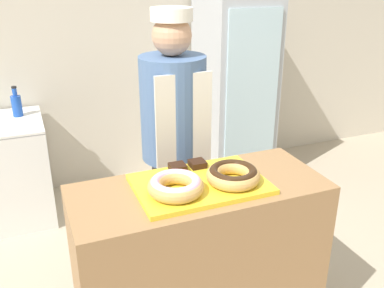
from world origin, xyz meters
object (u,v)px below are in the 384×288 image
object	(u,v)px
donut_light_glaze	(176,185)
bottle_blue	(17,105)
brownie_back_right	(197,164)
brownie_back_left	(178,167)
beverage_fridge	(234,89)
donut_chocolate_glaze	(233,174)
baker_person	(174,146)
serving_tray	(200,184)

from	to	relation	value
donut_light_glaze	bottle_blue	xyz separation A→B (m)	(-0.64, 1.90, -0.10)
donut_light_glaze	brownie_back_right	size ratio (longest dim) A/B	3.24
brownie_back_left	beverage_fridge	size ratio (longest dim) A/B	0.04
donut_light_glaze	bottle_blue	size ratio (longest dim) A/B	1.06
brownie_back_left	bottle_blue	xyz separation A→B (m)	(-0.73, 1.68, -0.07)
beverage_fridge	brownie_back_right	bearing A→B (deg)	-123.12
donut_chocolate_glaze	baker_person	bearing A→B (deg)	94.46
brownie_back_left	brownie_back_right	xyz separation A→B (m)	(0.11, 0.00, 0.00)
brownie_back_left	bottle_blue	size ratio (longest dim) A/B	0.33
donut_light_glaze	baker_person	world-z (taller)	baker_person
serving_tray	brownie_back_left	distance (m)	0.17
baker_person	brownie_back_right	bearing A→B (deg)	-94.60
serving_tray	bottle_blue	world-z (taller)	bottle_blue
beverage_fridge	baker_person	bearing A→B (deg)	-131.64
serving_tray	beverage_fridge	bearing A→B (deg)	58.06
donut_chocolate_glaze	brownie_back_right	xyz separation A→B (m)	(-0.09, 0.22, -0.03)
donut_chocolate_glaze	beverage_fridge	world-z (taller)	beverage_fridge
baker_person	beverage_fridge	xyz separation A→B (m)	(0.98, 1.11, -0.02)
serving_tray	bottle_blue	bearing A→B (deg)	113.12
baker_person	bottle_blue	bearing A→B (deg)	125.64
beverage_fridge	serving_tray	bearing A→B (deg)	-121.94
donut_chocolate_glaze	brownie_back_right	distance (m)	0.24
brownie_back_right	bottle_blue	xyz separation A→B (m)	(-0.84, 1.68, -0.07)
donut_chocolate_glaze	serving_tray	bearing A→B (deg)	156.90
donut_chocolate_glaze	brownie_back_left	bearing A→B (deg)	131.89
beverage_fridge	donut_light_glaze	bearing A→B (deg)	-124.31
donut_light_glaze	baker_person	xyz separation A→B (m)	(0.23, 0.68, -0.11)
serving_tray	donut_chocolate_glaze	world-z (taller)	donut_chocolate_glaze
bottle_blue	serving_tray	bearing A→B (deg)	-66.88
donut_chocolate_glaze	bottle_blue	world-z (taller)	bottle_blue
beverage_fridge	brownie_back_left	bearing A→B (deg)	-125.79
baker_person	beverage_fridge	distance (m)	1.48
serving_tray	bottle_blue	distance (m)	2.00
brownie_back_left	baker_person	distance (m)	0.49
brownie_back_right	baker_person	xyz separation A→B (m)	(0.04, 0.46, -0.08)
brownie_back_right	beverage_fridge	size ratio (longest dim) A/B	0.04
serving_tray	donut_light_glaze	bearing A→B (deg)	-156.90
donut_chocolate_glaze	bottle_blue	xyz separation A→B (m)	(-0.93, 1.90, -0.10)
brownie_back_right	donut_chocolate_glaze	bearing A→B (deg)	-67.81
donut_light_glaze	donut_chocolate_glaze	distance (m)	0.29
brownie_back_left	brownie_back_right	world-z (taller)	same
brownie_back_right	beverage_fridge	bearing A→B (deg)	56.88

